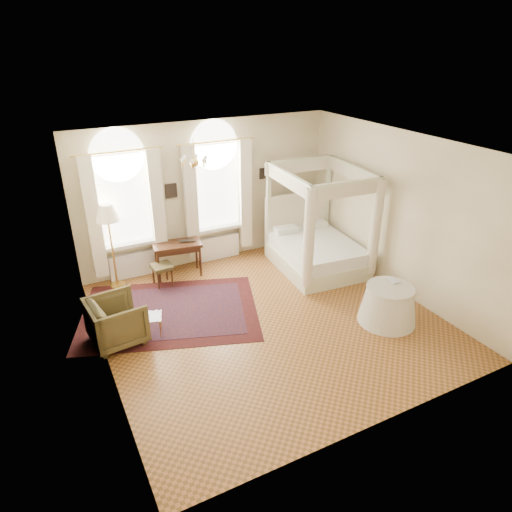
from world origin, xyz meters
The scene contains 18 objects.
ground centered at (0.00, 0.00, 0.00)m, with size 6.00×6.00×0.00m, color #A15D2E.
room_walls centered at (0.00, 0.00, 1.98)m, with size 6.00×6.00×6.00m.
window_left centered at (-1.90, 2.87, 1.49)m, with size 1.62×0.27×3.29m.
window_right centered at (0.20, 2.87, 1.49)m, with size 1.62×0.27×3.29m.
chandelier centered at (-0.90, 1.20, 2.91)m, with size 0.51×0.45×0.50m.
wall_pictures centered at (0.09, 2.97, 1.89)m, with size 2.54×0.03×0.39m.
canopy_bed centered at (2.03, 1.41, 0.54)m, with size 1.95×2.32×2.36m.
nightstand centered at (2.70, 2.70, 0.30)m, with size 0.42×0.38×0.60m, color #381A0F.
nightstand_lamp centered at (2.65, 2.62, 0.86)m, with size 0.27×0.27×0.39m.
writing_desk centered at (-0.95, 2.52, 0.67)m, with size 1.12×0.70×0.79m.
laptop centered at (-0.70, 2.57, 0.80)m, with size 0.36×0.23×0.03m, color black.
stool centered at (-1.41, 2.26, 0.40)m, with size 0.44×0.44×0.47m.
armchair centered at (-2.70, 0.62, 0.42)m, with size 0.90×0.92×0.84m, color #493D1F.
coffee_table centered at (-2.20, 0.58, 0.34)m, with size 0.63×0.52×0.37m.
floor_lamp centered at (-2.31, 2.65, 1.60)m, with size 0.48×0.48×1.87m.
oriental_rug centered at (-1.61, 1.12, 0.01)m, with size 4.01×3.42×0.01m.
side_table centered at (1.97, -1.07, 0.36)m, with size 1.09×1.09×0.74m.
book centered at (2.08, -0.90, 0.75)m, with size 0.19×0.26×0.02m, color black.
Camera 1 is at (-3.57, -6.44, 4.91)m, focal length 32.00 mm.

